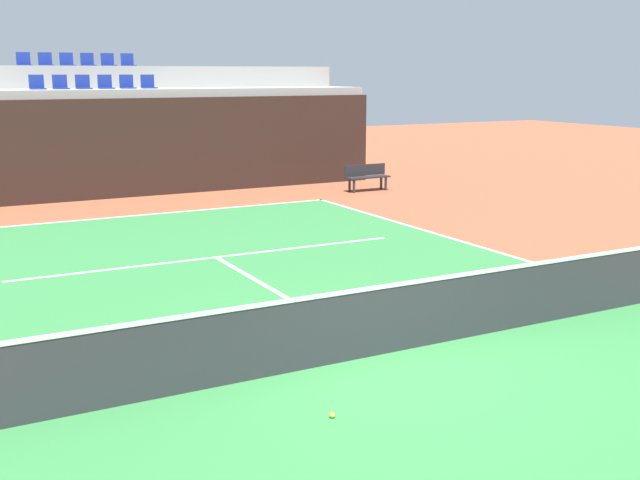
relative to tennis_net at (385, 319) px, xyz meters
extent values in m
plane|color=brown|center=(0.00, 0.00, -0.51)|extent=(80.00, 80.00, 0.00)
cube|color=#2D7238|center=(0.00, 0.00, -0.50)|extent=(11.00, 24.00, 0.01)
cube|color=white|center=(0.00, 11.95, -0.50)|extent=(11.00, 0.10, 0.00)
cube|color=white|center=(0.00, 6.40, -0.50)|extent=(8.26, 0.10, 0.00)
cube|color=white|center=(0.00, 3.20, -0.50)|extent=(0.10, 6.40, 0.00)
cube|color=black|center=(0.00, 15.35, 0.99)|extent=(17.99, 0.30, 3.00)
cube|color=#9E9E99|center=(0.00, 16.70, 1.12)|extent=(17.99, 2.40, 3.25)
cube|color=#9E9E99|center=(0.00, 19.10, 1.48)|extent=(17.99, 2.40, 3.97)
cube|color=navy|center=(-1.71, 16.70, 2.76)|extent=(0.44, 0.44, 0.04)
cube|color=navy|center=(-1.71, 16.90, 2.98)|extent=(0.44, 0.04, 0.40)
cube|color=navy|center=(-1.03, 16.70, 2.76)|extent=(0.44, 0.44, 0.04)
cube|color=navy|center=(-1.03, 16.90, 2.98)|extent=(0.44, 0.04, 0.40)
cube|color=navy|center=(-0.34, 16.70, 2.76)|extent=(0.44, 0.44, 0.04)
cube|color=navy|center=(-0.34, 16.90, 2.98)|extent=(0.44, 0.04, 0.40)
cube|color=navy|center=(0.34, 16.70, 2.76)|extent=(0.44, 0.44, 0.04)
cube|color=navy|center=(0.34, 16.90, 2.98)|extent=(0.44, 0.04, 0.40)
cube|color=navy|center=(1.03, 16.70, 2.76)|extent=(0.44, 0.44, 0.04)
cube|color=navy|center=(1.03, 16.90, 2.98)|extent=(0.44, 0.04, 0.40)
cube|color=navy|center=(1.71, 16.70, 2.76)|extent=(0.44, 0.44, 0.04)
cube|color=navy|center=(1.71, 16.90, 2.98)|extent=(0.44, 0.04, 0.40)
cube|color=navy|center=(-1.71, 19.10, 3.48)|extent=(0.44, 0.44, 0.04)
cube|color=navy|center=(-1.71, 19.30, 3.70)|extent=(0.44, 0.04, 0.40)
cube|color=navy|center=(-1.03, 19.10, 3.48)|extent=(0.44, 0.44, 0.04)
cube|color=navy|center=(-1.03, 19.30, 3.70)|extent=(0.44, 0.04, 0.40)
cube|color=navy|center=(-0.34, 19.10, 3.48)|extent=(0.44, 0.44, 0.04)
cube|color=navy|center=(-0.34, 19.30, 3.70)|extent=(0.44, 0.04, 0.40)
cube|color=navy|center=(0.34, 19.10, 3.48)|extent=(0.44, 0.44, 0.04)
cube|color=navy|center=(0.34, 19.30, 3.70)|extent=(0.44, 0.04, 0.40)
cube|color=navy|center=(1.03, 19.10, 3.48)|extent=(0.44, 0.44, 0.04)
cube|color=navy|center=(1.03, 19.30, 3.70)|extent=(0.44, 0.04, 0.40)
cube|color=navy|center=(1.71, 19.10, 3.48)|extent=(0.44, 0.44, 0.04)
cube|color=navy|center=(1.71, 19.30, 3.70)|extent=(0.44, 0.04, 0.40)
cube|color=#333338|center=(0.00, 0.00, -0.04)|extent=(10.90, 0.02, 0.92)
cube|color=white|center=(0.00, 0.00, 0.45)|extent=(10.90, 0.04, 0.05)
cube|color=#232328|center=(7.66, 12.89, -0.06)|extent=(1.50, 0.40, 0.05)
cube|color=#232328|center=(7.66, 13.07, 0.16)|extent=(1.50, 0.04, 0.36)
cube|color=#2D2D33|center=(7.06, 12.75, -0.30)|extent=(0.06, 0.06, 0.42)
cube|color=#2D2D33|center=(8.26, 12.75, -0.30)|extent=(0.06, 0.06, 0.42)
cube|color=#2D2D33|center=(7.06, 13.03, -0.30)|extent=(0.06, 0.06, 0.42)
cube|color=#2D2D33|center=(8.26, 13.03, -0.30)|extent=(0.06, 0.06, 0.42)
sphere|color=#CCE033|center=(-1.59, -1.42, -0.47)|extent=(0.07, 0.07, 0.07)
camera|label=1|loc=(-5.47, -8.39, 3.22)|focal=43.69mm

